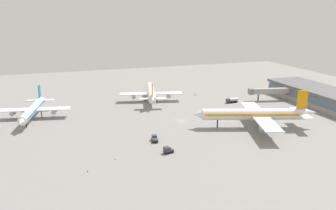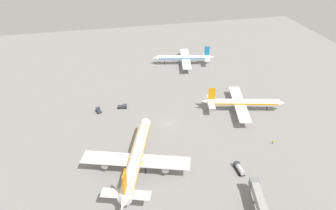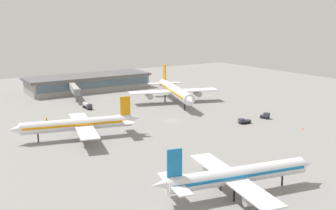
{
  "view_description": "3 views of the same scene",
  "coord_description": "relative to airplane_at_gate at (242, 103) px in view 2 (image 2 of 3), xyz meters",
  "views": [
    {
      "loc": [
        -131.88,
        51.0,
        46.4
      ],
      "look_at": [
        9.01,
        3.09,
        5.0
      ],
      "focal_mm": 36.24,
      "sensor_mm": 36.0,
      "label": 1
    },
    {
      "loc": [
        -25.19,
        -113.45,
        84.0
      ],
      "look_at": [
        2.56,
        12.31,
        2.27
      ],
      "focal_mm": 32.93,
      "sensor_mm": 36.0,
      "label": 2
    },
    {
      "loc": [
        80.23,
        122.28,
        37.85
      ],
      "look_at": [
        4.12,
        3.33,
        6.98
      ],
      "focal_mm": 43.03,
      "sensor_mm": 36.0,
      "label": 3
    }
  ],
  "objects": [
    {
      "name": "airplane_distant",
      "position": [
        -55.52,
        -28.66,
        1.06
      ],
      "size": [
        40.72,
        49.63,
        15.51
      ],
      "rotation": [
        0.0,
        0.0,
        1.26
      ],
      "color": "white",
      "rests_on": "ground"
    },
    {
      "name": "ground_crew_worker",
      "position": [
        2.73,
        -26.76,
        -3.73
      ],
      "size": [
        0.54,
        0.5,
        1.67
      ],
      "rotation": [
        0.0,
        0.0,
        1.15
      ],
      "color": "#1E2338",
      "rests_on": "ground"
    },
    {
      "name": "airplane_taxiing",
      "position": [
        -13.93,
        58.34,
        -0.18
      ],
      "size": [
        39.47,
        32.07,
        12.09
      ],
      "rotation": [
        0.0,
        0.0,
        2.94
      ],
      "color": "white",
      "rests_on": "ground"
    },
    {
      "name": "safety_cone_mid_apron",
      "position": [
        -74.46,
        41.06,
        -4.28
      ],
      "size": [
        0.44,
        0.44,
        0.6
      ],
      "primitive_type": "cone",
      "color": "#EA590C",
      "rests_on": "ground"
    },
    {
      "name": "jet_bridge",
      "position": [
        -20.13,
        -60.07,
        0.57
      ],
      "size": [
        7.98,
        24.04,
        6.74
      ],
      "rotation": [
        0.0,
        0.0,
        1.35
      ],
      "color": "#9E9993",
      "rests_on": "ground"
    },
    {
      "name": "pushback_tractor",
      "position": [
        -56.9,
        14.93,
        -3.61
      ],
      "size": [
        4.67,
        2.86,
        1.9
      ],
      "rotation": [
        0.0,
        0.0,
        6.1
      ],
      "color": "black",
      "rests_on": "ground"
    },
    {
      "name": "fuel_truck",
      "position": [
        -17.97,
        -38.91,
        -3.19
      ],
      "size": [
        2.34,
        6.35,
        2.5
      ],
      "rotation": [
        0.0,
        0.0,
        1.6
      ],
      "color": "black",
      "rests_on": "ground"
    },
    {
      "name": "airplane_at_gate",
      "position": [
        0.0,
        0.0,
        0.0
      ],
      "size": [
        40.9,
        33.33,
        12.58
      ],
      "rotation": [
        0.0,
        0.0,
        6.05
      ],
      "color": "white",
      "rests_on": "ground"
    },
    {
      "name": "safety_cone_near_gate",
      "position": [
        -68.56,
        31.71,
        -4.28
      ],
      "size": [
        0.44,
        0.44,
        0.6
      ],
      "primitive_type": "cone",
      "color": "#EA590C",
      "rests_on": "ground"
    },
    {
      "name": "baggage_tug",
      "position": [
        -68.99,
        13.87,
        -3.42
      ],
      "size": [
        2.9,
        3.58,
        2.3
      ],
      "rotation": [
        0.0,
        0.0,
        1.83
      ],
      "color": "black",
      "rests_on": "ground"
    },
    {
      "name": "ground",
      "position": [
        -37.54,
        -3.03,
        -4.58
      ],
      "size": [
        288.0,
        288.0,
        0.0
      ],
      "primitive_type": "plane",
      "color": "gray"
    }
  ]
}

